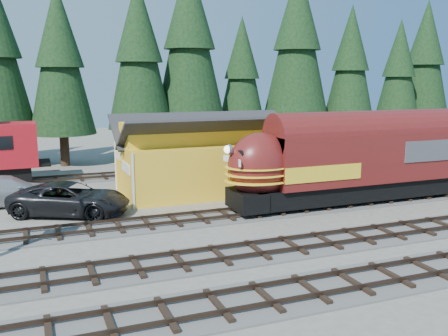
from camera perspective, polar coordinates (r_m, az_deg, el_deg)
name	(u,v)px	position (r m, az deg, el deg)	size (l,w,h in m)	color
ground	(284,234)	(25.31, 6.84, -7.50)	(120.00, 120.00, 0.00)	#6B665B
track_siding	(391,198)	(34.01, 18.57, -3.29)	(68.00, 3.20, 0.33)	#4C4947
track_spur	(53,181)	(39.92, -18.91, -1.38)	(32.00, 3.20, 0.33)	#4C4947
depot	(211,149)	(34.05, -1.48, 2.23)	(12.80, 7.00, 5.30)	yellow
conifer_backdrop	(211,53)	(48.92, -1.46, 12.98)	(79.67, 22.57, 17.16)	black
locomotive	(343,164)	(31.23, 13.46, 0.45)	(15.98, 3.18, 4.34)	black
pickup_truck_a	(70,199)	(29.70, -17.17, -3.39)	(3.08, 6.67, 1.85)	black
pickup_truck_b	(7,191)	(33.21, -23.54, -2.42)	(2.55, 6.28, 1.82)	#ABAEB3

